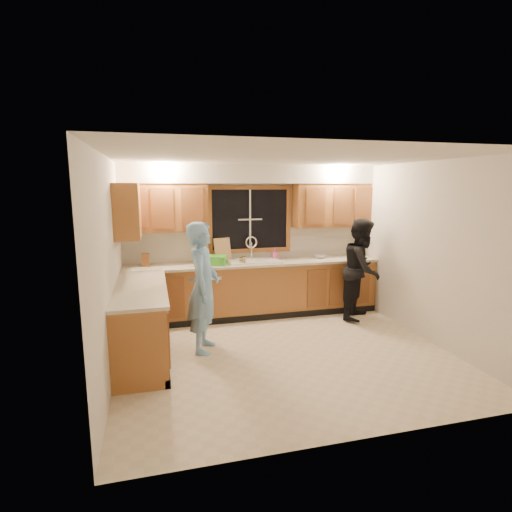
{
  "coord_description": "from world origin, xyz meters",
  "views": [
    {
      "loc": [
        -1.6,
        -4.69,
        2.16
      ],
      "look_at": [
        -0.22,
        0.65,
        1.19
      ],
      "focal_mm": 28.0,
      "sensor_mm": 36.0,
      "label": 1
    }
  ],
  "objects": [
    {
      "name": "window_frame",
      "position": [
        0.0,
        1.89,
        1.6
      ],
      "size": [
        1.44,
        0.03,
        1.14
      ],
      "color": "black",
      "rests_on": "wall_back"
    },
    {
      "name": "floor",
      "position": [
        0.0,
        0.0,
        0.0
      ],
      "size": [
        4.2,
        4.2,
        0.0
      ],
      "primitive_type": "plane",
      "color": "beige",
      "rests_on": "ground"
    },
    {
      "name": "base_cabinets_left",
      "position": [
        -1.8,
        0.35,
        0.44
      ],
      "size": [
        0.6,
        1.9,
        0.88
      ],
      "primitive_type": "cube",
      "color": "#A66430",
      "rests_on": "ground"
    },
    {
      "name": "woman",
      "position": [
        1.67,
        1.03,
        0.82
      ],
      "size": [
        1.0,
        1.01,
        1.65
      ],
      "primitive_type": "imported",
      "rotation": [
        0.0,
        0.0,
        0.82
      ],
      "color": "black",
      "rests_on": "floor"
    },
    {
      "name": "ceiling",
      "position": [
        0.0,
        0.0,
        2.5
      ],
      "size": [
        4.2,
        4.2,
        0.0
      ],
      "primitive_type": "plane",
      "rotation": [
        3.14,
        0.0,
        0.0
      ],
      "color": "silver"
    },
    {
      "name": "countertop_left",
      "position": [
        -1.79,
        0.35,
        0.9
      ],
      "size": [
        0.63,
        1.9,
        0.04
      ],
      "primitive_type": "cube",
      "color": "beige",
      "rests_on": "base_cabinets_left"
    },
    {
      "name": "can_right",
      "position": [
        -0.26,
        1.44,
        0.98
      ],
      "size": [
        0.08,
        0.08,
        0.11
      ],
      "primitive_type": "cylinder",
      "rotation": [
        0.0,
        0.0,
        0.32
      ],
      "color": "#C2B495",
      "rests_on": "countertop_back"
    },
    {
      "name": "dish_crate",
      "position": [
        -0.65,
        1.52,
        0.99
      ],
      "size": [
        0.39,
        0.37,
        0.14
      ],
      "primitive_type": "cube",
      "rotation": [
        0.0,
        0.0,
        -0.33
      ],
      "color": "green",
      "rests_on": "countertop_back"
    },
    {
      "name": "base_cabinets_back",
      "position": [
        0.0,
        1.6,
        0.44
      ],
      "size": [
        4.2,
        0.6,
        0.88
      ],
      "primitive_type": "cube",
      "color": "#A66430",
      "rests_on": "ground"
    },
    {
      "name": "wall_right",
      "position": [
        2.1,
        0.0,
        1.25
      ],
      "size": [
        0.0,
        3.8,
        3.8
      ],
      "primitive_type": "plane",
      "rotation": [
        1.57,
        0.0,
        -1.57
      ],
      "color": "beige",
      "rests_on": "ground"
    },
    {
      "name": "dishwasher",
      "position": [
        -0.85,
        1.59,
        0.41
      ],
      "size": [
        0.6,
        0.56,
        0.82
      ],
      "primitive_type": "cube",
      "color": "white",
      "rests_on": "floor"
    },
    {
      "name": "knife_block",
      "position": [
        -1.73,
        1.67,
        1.02
      ],
      "size": [
        0.12,
        0.1,
        0.2
      ],
      "primitive_type": "cube",
      "rotation": [
        0.0,
        0.0,
        -0.08
      ],
      "color": "brown",
      "rests_on": "countertop_back"
    },
    {
      "name": "wall_back",
      "position": [
        0.0,
        1.9,
        1.25
      ],
      "size": [
        4.2,
        0.0,
        4.2
      ],
      "primitive_type": "plane",
      "rotation": [
        1.57,
        0.0,
        0.0
      ],
      "color": "beige",
      "rests_on": "ground"
    },
    {
      "name": "upper_cabinets_return",
      "position": [
        -1.94,
        1.12,
        1.83
      ],
      "size": [
        0.33,
        0.9,
        0.75
      ],
      "primitive_type": "cube",
      "color": "#A66430",
      "rests_on": "wall_left"
    },
    {
      "name": "sink",
      "position": [
        0.0,
        1.6,
        0.86
      ],
      "size": [
        0.86,
        0.52,
        0.57
      ],
      "color": "white",
      "rests_on": "countertop_back"
    },
    {
      "name": "stove",
      "position": [
        -1.8,
        -0.22,
        0.45
      ],
      "size": [
        0.58,
        0.75,
        0.9
      ],
      "primitive_type": "cube",
      "color": "white",
      "rests_on": "floor"
    },
    {
      "name": "bowl",
      "position": [
        1.2,
        1.67,
        0.95
      ],
      "size": [
        0.27,
        0.27,
        0.05
      ],
      "primitive_type": "imported",
      "rotation": [
        0.0,
        0.0,
        -0.41
      ],
      "color": "silver",
      "rests_on": "countertop_back"
    },
    {
      "name": "man",
      "position": [
        -1.0,
        0.36,
        0.86
      ],
      "size": [
        0.58,
        0.72,
        1.72
      ],
      "primitive_type": "imported",
      "rotation": [
        0.0,
        0.0,
        1.27
      ],
      "color": "#78AFE3",
      "rests_on": "floor"
    },
    {
      "name": "upper_cabinets_left",
      "position": [
        -1.43,
        1.73,
        1.83
      ],
      "size": [
        1.35,
        0.33,
        0.75
      ],
      "primitive_type": "cube",
      "color": "#A66430",
      "rests_on": "wall_back"
    },
    {
      "name": "countertop_back",
      "position": [
        0.0,
        1.58,
        0.9
      ],
      "size": [
        4.2,
        0.63,
        0.04
      ],
      "primitive_type": "cube",
      "color": "beige",
      "rests_on": "base_cabinets_back"
    },
    {
      "name": "wall_left",
      "position": [
        -2.1,
        0.0,
        1.25
      ],
      "size": [
        0.0,
        3.8,
        3.8
      ],
      "primitive_type": "plane",
      "rotation": [
        1.57,
        0.0,
        1.57
      ],
      "color": "beige",
      "rests_on": "ground"
    },
    {
      "name": "soap_bottle",
      "position": [
        0.4,
        1.74,
        1.02
      ],
      "size": [
        0.11,
        0.11,
        0.2
      ],
      "primitive_type": "imported",
      "rotation": [
        0.0,
        0.0,
        -0.25
      ],
      "color": "#D5518E",
      "rests_on": "countertop_back"
    },
    {
      "name": "can_left",
      "position": [
        -0.21,
        1.4,
        0.99
      ],
      "size": [
        0.08,
        0.08,
        0.13
      ],
      "primitive_type": "cylinder",
      "rotation": [
        0.0,
        0.0,
        0.09
      ],
      "color": "#C2B495",
      "rests_on": "countertop_back"
    },
    {
      "name": "soffit",
      "position": [
        0.0,
        1.72,
        2.35
      ],
      "size": [
        4.2,
        0.35,
        0.3
      ],
      "primitive_type": "cube",
      "color": "silver",
      "rests_on": "wall_back"
    },
    {
      "name": "upper_cabinets_right",
      "position": [
        1.43,
        1.73,
        1.83
      ],
      "size": [
        1.35,
        0.33,
        0.75
      ],
      "primitive_type": "cube",
      "color": "#A66430",
      "rests_on": "wall_back"
    },
    {
      "name": "cutting_board",
      "position": [
        -0.5,
        1.77,
        1.12
      ],
      "size": [
        0.31,
        0.18,
        0.39
      ],
      "primitive_type": "cube",
      "rotation": [
        -0.21,
        0.0,
        0.3
      ],
      "color": "tan",
      "rests_on": "countertop_back"
    }
  ]
}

